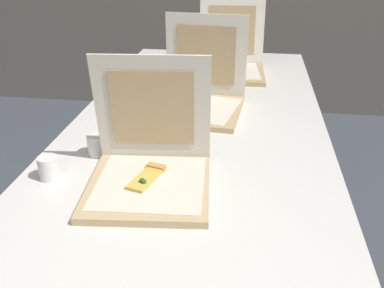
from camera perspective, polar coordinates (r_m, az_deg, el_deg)
table at (r=1.60m, az=0.21°, el=-0.18°), size 1.00×2.49×0.73m
pizza_box_front at (r=1.27m, az=-5.67°, el=-3.28°), size 0.39×0.39×0.37m
pizza_box_middle at (r=1.80m, az=0.95°, el=6.25°), size 0.38×0.38×0.37m
pizza_box_back at (r=2.32m, az=5.13°, el=10.74°), size 0.37×0.44×0.37m
cup_white_near_left at (r=1.37m, az=-18.55°, el=-3.03°), size 0.06×0.06×0.07m
cup_white_mid at (r=1.67m, az=-8.97°, el=3.55°), size 0.06×0.06×0.07m
cup_white_far at (r=1.99m, az=-5.95°, el=7.47°), size 0.06×0.06×0.07m
cup_white_near_center at (r=1.47m, az=-12.58°, el=-0.12°), size 0.06×0.06×0.07m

